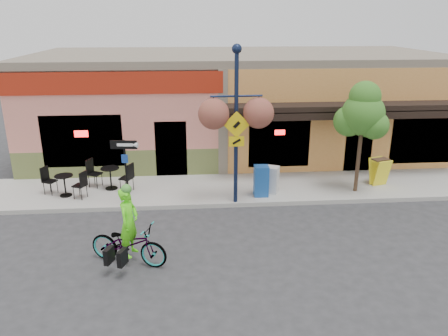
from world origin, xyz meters
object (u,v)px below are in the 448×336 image
object	(u,v)px
cyclist_rider	(130,231)
bicycle	(129,244)
newspaper_box_blue	(261,181)
newspaper_box_grey	(272,180)
one_way_sign	(126,173)
lamp_post	(236,127)
building	(237,102)
street_tree	(361,137)

from	to	relation	value
cyclist_rider	bicycle	bearing A→B (deg)	110.66
newspaper_box_blue	newspaper_box_grey	size ratio (longest dim) A/B	1.12
one_way_sign	newspaper_box_grey	distance (m)	4.97
newspaper_box_blue	newspaper_box_grey	distance (m)	0.48
lamp_post	bicycle	bearing A→B (deg)	-133.76
bicycle	cyclist_rider	size ratio (longest dim) A/B	1.16
bicycle	cyclist_rider	bearing A→B (deg)	-69.34
one_way_sign	newspaper_box_blue	distance (m)	4.53
bicycle	lamp_post	bearing A→B (deg)	-21.74
one_way_sign	newspaper_box_blue	size ratio (longest dim) A/B	2.07
building	lamp_post	world-z (taller)	lamp_post
lamp_post	one_way_sign	size ratio (longest dim) A/B	2.31
bicycle	one_way_sign	xyz separation A→B (m)	(-0.45, 3.39, 0.71)
bicycle	newspaper_box_grey	distance (m)	6.03
street_tree	newspaper_box_grey	bearing A→B (deg)	178.40
building	newspaper_box_grey	world-z (taller)	building
newspaper_box_blue	newspaper_box_grey	world-z (taller)	newspaper_box_blue
cyclist_rider	street_tree	xyz separation A→B (m)	(7.40, 4.00, 1.21)
lamp_post	newspaper_box_blue	size ratio (longest dim) A/B	4.78
one_way_sign	newspaper_box_grey	size ratio (longest dim) A/B	2.32
newspaper_box_blue	lamp_post	bearing A→B (deg)	-153.26
bicycle	street_tree	bearing A→B (deg)	-41.10
cyclist_rider	street_tree	world-z (taller)	street_tree
lamp_post	newspaper_box_grey	bearing A→B (deg)	26.04
building	bicycle	distance (m)	11.08
bicycle	lamp_post	distance (m)	5.07
one_way_sign	newspaper_box_grey	bearing A→B (deg)	14.61
lamp_post	one_way_sign	bearing A→B (deg)	178.63
newspaper_box_grey	street_tree	size ratio (longest dim) A/B	0.24
cyclist_rider	street_tree	distance (m)	8.50
bicycle	newspaper_box_grey	bearing A→B (deg)	-26.72
cyclist_rider	street_tree	size ratio (longest dim) A/B	0.46
bicycle	cyclist_rider	xyz separation A→B (m)	(0.05, 0.00, 0.36)
cyclist_rider	newspaper_box_blue	bearing A→B (deg)	-25.31
building	newspaper_box_grey	bearing A→B (deg)	-84.90
bicycle	cyclist_rider	distance (m)	0.36
building	one_way_sign	world-z (taller)	building
building	one_way_sign	bearing A→B (deg)	-122.33
building	cyclist_rider	distance (m)	11.02
bicycle	newspaper_box_blue	bearing A→B (deg)	-25.66
building	one_way_sign	xyz separation A→B (m)	(-4.34, -6.85, -0.99)
bicycle	one_way_sign	world-z (taller)	one_way_sign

